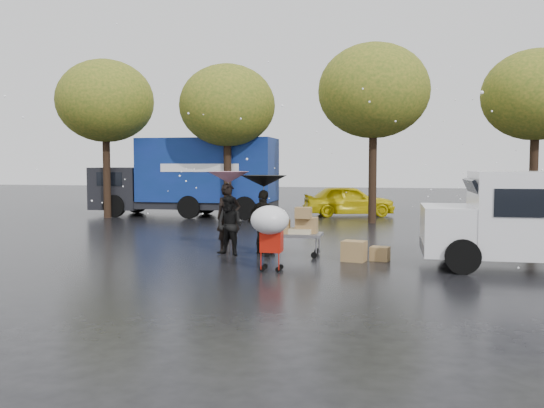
% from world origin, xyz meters
% --- Properties ---
extents(ground, '(90.00, 90.00, 0.00)m').
position_xyz_m(ground, '(0.00, 0.00, 0.00)').
color(ground, black).
rests_on(ground, ground).
extents(person_pink, '(0.81, 0.73, 1.85)m').
position_xyz_m(person_pink, '(-1.06, 1.54, 0.92)').
color(person_pink, black).
rests_on(person_pink, ground).
extents(person_middle, '(0.89, 0.78, 1.55)m').
position_xyz_m(person_middle, '(-0.88, 1.01, 0.77)').
color(person_middle, black).
rests_on(person_middle, ground).
extents(person_black, '(1.07, 0.78, 1.69)m').
position_xyz_m(person_black, '(-0.06, 1.41, 0.84)').
color(person_black, black).
rests_on(person_black, ground).
extents(umbrella_pink, '(1.12, 1.12, 2.17)m').
position_xyz_m(umbrella_pink, '(-1.06, 1.54, 2.01)').
color(umbrella_pink, '#4C4C4C').
rests_on(umbrella_pink, ground).
extents(umbrella_black, '(1.22, 1.22, 2.07)m').
position_xyz_m(umbrella_black, '(-0.06, 1.41, 1.92)').
color(umbrella_black, '#4C4C4C').
rests_on(umbrella_black, ground).
extents(vendor_cart, '(1.52, 0.80, 1.27)m').
position_xyz_m(vendor_cart, '(0.81, 1.25, 0.73)').
color(vendor_cart, slate).
rests_on(vendor_cart, ground).
extents(shopping_cart, '(0.84, 0.84, 1.46)m').
position_xyz_m(shopping_cart, '(0.62, -1.05, 1.06)').
color(shopping_cart, red).
rests_on(shopping_cart, ground).
extents(white_van, '(4.91, 2.18, 2.20)m').
position_xyz_m(white_van, '(6.54, 0.51, 1.16)').
color(white_van, white).
rests_on(white_van, ground).
extents(blue_truck, '(8.30, 2.60, 3.50)m').
position_xyz_m(blue_truck, '(-5.65, 11.45, 1.76)').
color(blue_truck, navy).
rests_on(blue_truck, ground).
extents(box_ground_near, '(0.64, 0.56, 0.50)m').
position_xyz_m(box_ground_near, '(2.34, 0.72, 0.25)').
color(box_ground_near, olive).
rests_on(box_ground_near, ground).
extents(box_ground_far, '(0.51, 0.44, 0.34)m').
position_xyz_m(box_ground_far, '(2.96, 0.92, 0.17)').
color(box_ground_far, olive).
rests_on(box_ground_far, ground).
extents(yellow_taxi, '(4.41, 2.72, 1.40)m').
position_xyz_m(yellow_taxi, '(1.36, 13.02, 0.70)').
color(yellow_taxi, yellow).
rests_on(yellow_taxi, ground).
extents(tree_row, '(21.60, 4.40, 7.12)m').
position_xyz_m(tree_row, '(-0.47, 10.00, 5.02)').
color(tree_row, black).
rests_on(tree_row, ground).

